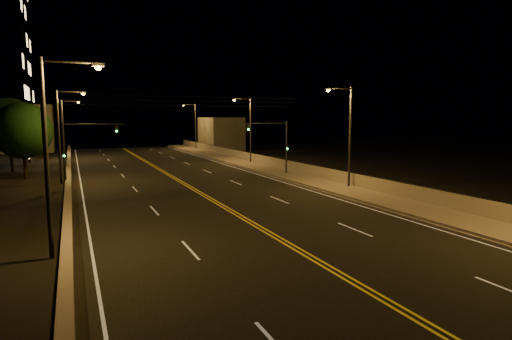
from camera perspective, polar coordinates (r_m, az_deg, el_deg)
name	(u,v)px	position (r m, az deg, el deg)	size (l,w,h in m)	color
ground	(452,340)	(13.53, 24.71, -19.90)	(160.00, 160.00, 0.00)	black
road	(218,204)	(29.98, -5.05, -4.48)	(18.00, 120.00, 0.02)	black
sidewalk	(347,191)	(34.82, 12.08, -2.76)	(3.60, 120.00, 0.30)	slate
curb	(327,194)	(33.79, 9.49, -3.13)	(0.14, 120.00, 0.15)	slate
parapet_wall	(365,182)	(35.69, 14.27, -1.53)	(0.30, 120.00, 1.00)	gray
jersey_barrier	(68,210)	(28.45, -23.79, -4.91)	(0.45, 120.00, 0.78)	gray
distant_building_right	(221,134)	(80.30, -4.74, 4.87)	(6.00, 10.00, 5.94)	slate
distant_building_left	(28,128)	(84.35, -28.13, 4.91)	(8.00, 8.00, 8.14)	slate
parapet_rail	(365,175)	(35.62, 14.30, -0.69)	(0.06, 0.06, 120.00)	black
lane_markings	(219,204)	(29.91, -5.01, -4.49)	(17.32, 116.00, 0.00)	silver
streetlight_1	(347,131)	(35.75, 12.06, 5.16)	(2.55, 0.28, 8.42)	#2D2D33
streetlight_2	(248,126)	(54.36, -1.01, 5.91)	(2.55, 0.28, 8.42)	#2D2D33
streetlight_3	(194,123)	(79.07, -8.27, 6.19)	(2.55, 0.28, 8.42)	#2D2D33
streetlight_4	(53,143)	(19.75, -25.42, 3.24)	(2.55, 0.28, 8.42)	#2D2D33
streetlight_5	(62,129)	(42.19, -24.44, 4.95)	(2.55, 0.28, 8.42)	#2D2D33
streetlight_6	(65,125)	(66.71, -24.12, 5.51)	(2.55, 0.28, 8.42)	#2D2D33
traffic_signal_right	(277,141)	(43.37, 2.84, 3.87)	(5.11, 0.31, 5.60)	#2D2D33
traffic_signal_left	(77,146)	(38.91, -22.71, 2.97)	(5.11, 0.31, 5.60)	#2D2D33
overhead_wires	(183,101)	(38.54, -9.69, 9.05)	(22.00, 0.03, 0.83)	black
tree_0	(23,131)	(47.54, -28.66, 4.63)	(5.50, 5.50, 7.45)	black
tree_1	(9,126)	(53.83, -30.03, 5.16)	(5.97, 5.97, 8.08)	black
tree_2	(28,127)	(63.89, -28.15, 5.10)	(5.55, 5.55, 7.52)	black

